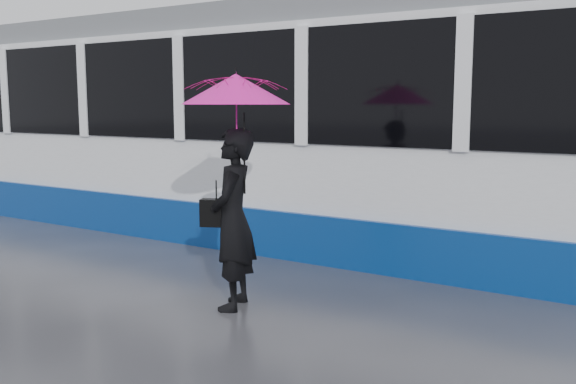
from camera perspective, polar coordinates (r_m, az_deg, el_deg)
The scene contains 6 objects.
ground at distance 7.18m, azimuth -4.22°, elevation -8.26°, with size 90.00×90.00×0.00m, color #2D2D33.
rails at distance 9.23m, azimuth 5.16°, elevation -4.56°, with size 34.00×1.51×0.02m.
tram at distance 11.07m, azimuth -11.03°, elevation 5.89°, with size 26.00×2.56×3.35m.
woman at distance 6.23m, azimuth -4.91°, elevation -2.45°, with size 0.64×0.42×1.76m, color black.
umbrella at distance 6.10m, azimuth -4.65°, elevation 7.23°, with size 1.35×1.35×1.19m.
handbag at distance 6.38m, azimuth -6.37°, elevation -1.84°, with size 0.34×0.25×0.45m.
Camera 1 is at (4.16, -5.50, 1.99)m, focal length 40.00 mm.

